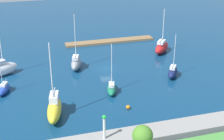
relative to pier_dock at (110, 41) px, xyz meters
name	(u,v)px	position (x,y,z in m)	size (l,w,h in m)	color
water	(106,69)	(5.76, 17.33, -0.26)	(160.00, 160.00, 0.00)	navy
pier_dock	(110,41)	(0.00, 0.00, 0.00)	(23.94, 2.99, 0.52)	olive
breakwater	(154,133)	(5.76, 43.79, 0.33)	(57.04, 3.77, 1.18)	gray
harbor_beacon	(104,125)	(13.33, 43.79, 3.07)	(0.56, 0.56, 3.73)	silver
park_tree_east	(143,136)	(9.72, 48.85, 4.04)	(2.63, 2.63, 4.52)	brown
sailboat_navy_east_end	(173,72)	(-6.18, 25.24, 0.84)	(4.35, 5.20, 9.04)	#141E4C
sailboat_gray_far_south	(76,63)	(12.04, 15.41, 1.08)	(3.78, 6.45, 12.03)	gray
sailboat_yellow_mid_basin	(54,108)	(19.03, 34.13, 1.28)	(3.75, 8.02, 12.75)	yellow
sailboat_red_off_beacon	(162,47)	(-9.99, 11.25, 1.12)	(6.51, 6.99, 10.77)	red
sailboat_blue_west_end	(4,89)	(27.01, 23.04, 0.52)	(2.99, 4.93, 7.30)	#2347B2
sailboat_green_outer_mooring	(112,88)	(7.81, 28.45, 0.60)	(3.06, 5.31, 9.41)	#19724C
sailboat_white_near_pier	(2,69)	(27.37, 14.66, 1.21)	(7.08, 5.36, 12.92)	white
mooring_buoy_orange	(128,107)	(6.85, 35.12, 0.10)	(0.71, 0.71, 0.71)	orange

